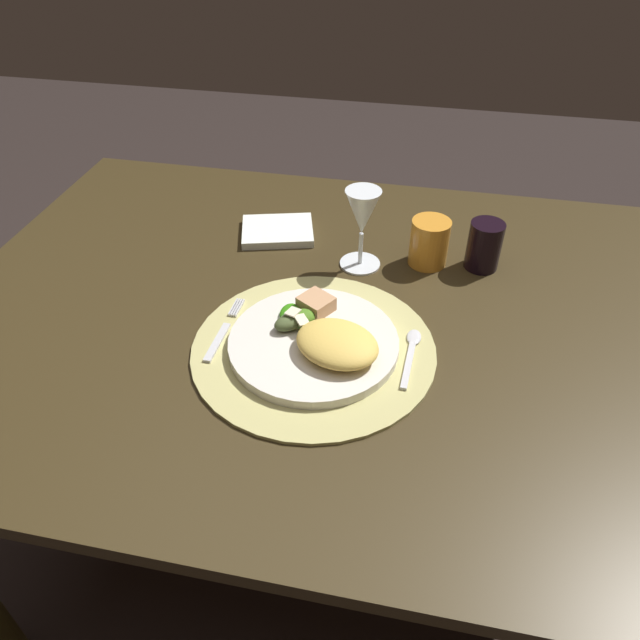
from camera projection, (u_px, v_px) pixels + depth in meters
name	position (u px, v px, depth m)	size (l,w,h in m)	color
ground_plane	(341.00, 538.00, 1.46)	(6.00, 6.00, 0.00)	black
dining_table	(348.00, 365.00, 1.09)	(1.40, 0.96, 0.71)	#372B16
placemat	(314.00, 348.00, 0.94)	(0.38, 0.38, 0.01)	tan
dinner_plate	(314.00, 343.00, 0.93)	(0.26, 0.26, 0.02)	silver
pasta_serving	(337.00, 343.00, 0.89)	(0.13, 0.10, 0.04)	#E7BE55
salad_greens	(295.00, 319.00, 0.95)	(0.07, 0.08, 0.03)	#2F7F11
bread_piece	(316.00, 304.00, 0.97)	(0.05, 0.05, 0.02)	tan
fork	(223.00, 332.00, 0.96)	(0.02, 0.16, 0.00)	silver
spoon	(412.00, 349.00, 0.93)	(0.02, 0.14, 0.01)	silver
napkin	(278.00, 231.00, 1.20)	(0.14, 0.11, 0.02)	white
wine_glass	(362.00, 216.00, 1.06)	(0.08, 0.08, 0.15)	silver
amber_tumbler	(429.00, 242.00, 1.10)	(0.07, 0.07, 0.09)	orange
dark_tumbler	(484.00, 246.00, 1.09)	(0.06, 0.06, 0.09)	black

